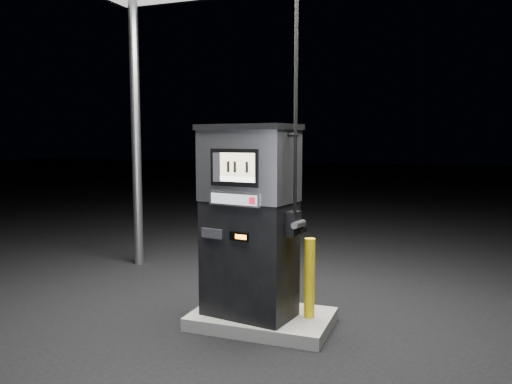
% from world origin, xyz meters
% --- Properties ---
extents(ground, '(80.00, 80.00, 0.00)m').
position_xyz_m(ground, '(0.00, 0.00, 0.00)').
color(ground, black).
rests_on(ground, ground).
extents(pump_island, '(1.60, 1.00, 0.15)m').
position_xyz_m(pump_island, '(0.00, 0.00, 0.07)').
color(pump_island, slate).
rests_on(pump_island, ground).
extents(fuel_dispenser, '(1.25, 0.82, 4.53)m').
position_xyz_m(fuel_dispenser, '(-0.12, -0.10, 1.27)').
color(fuel_dispenser, black).
rests_on(fuel_dispenser, pump_island).
extents(bollard_left, '(0.16, 0.16, 0.93)m').
position_xyz_m(bollard_left, '(-0.55, 0.14, 0.61)').
color(bollard_left, yellow).
rests_on(bollard_left, pump_island).
extents(bollard_right, '(0.16, 0.16, 0.91)m').
position_xyz_m(bollard_right, '(0.55, 0.07, 0.61)').
color(bollard_right, yellow).
rests_on(bollard_right, pump_island).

